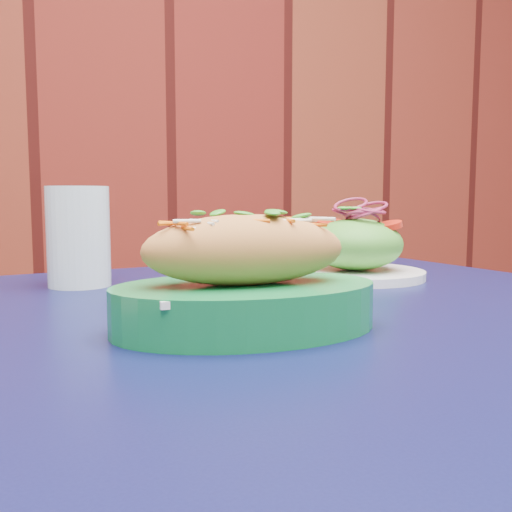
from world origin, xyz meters
name	(u,v)px	position (x,y,z in m)	size (l,w,h in m)	color
brick_wall	(28,2)	(0.00, 2.97, 1.40)	(4.90, 0.04, 2.80)	#5B1411
cafe_table	(319,377)	(0.27, 1.78, 0.66)	(0.88, 0.88, 0.75)	black
banh_mi_basket	(246,284)	(0.15, 1.68, 0.79)	(0.25, 0.17, 0.11)	#107236
salad_plate	(355,250)	(0.41, 1.93, 0.79)	(0.20, 0.20, 0.11)	white
water_glass	(79,237)	(0.03, 2.00, 0.82)	(0.08, 0.08, 0.13)	silver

